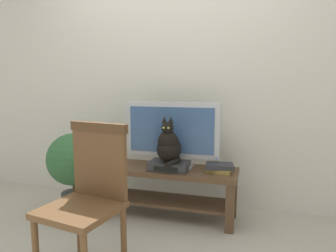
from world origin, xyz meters
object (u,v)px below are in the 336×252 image
Objects in this scene: tv_stand at (170,182)px; cat at (169,146)px; book_stack at (220,168)px; potted_plant at (74,165)px; tv at (172,133)px; media_box at (169,166)px; wooden_chair at (89,190)px.

cat reaches higher than tv_stand.
potted_plant is (-1.30, -0.22, -0.01)m from book_stack.
tv is at bearing 89.98° from tv_stand.
cat is at bearing -84.63° from tv.
tv_stand is 3.01× the size of cat.
media_box is 0.44m from book_stack.
wooden_chair reaches higher than cat.
book_stack is (0.44, 0.07, -0.18)m from cat.
potted_plant reaches higher than tv_stand.
potted_plant is (-0.86, -0.17, -0.01)m from media_box.
wooden_chair is 1.26× the size of potted_plant.
book_stack is 0.33× the size of potted_plant.
tv reaches higher than cat.
book_stack is 1.32m from potted_plant.
tv_stand is 3.49× the size of media_box.
tv is 2.50× the size of media_box.
cat reaches higher than potted_plant.
tv_stand is 1.57× the size of potted_plant.
tv is 0.30m from media_box.
cat is 0.48m from book_stack.
tv_stand is at bearing 179.45° from book_stack.
cat is 0.42× the size of wooden_chair.
tv reaches higher than tv_stand.
book_stack is at bearing 9.74° from potted_plant.
media_box is at bearing 73.51° from wooden_chair.
potted_plant is at bearing -170.26° from book_stack.
tv_stand is at bearing 75.06° from wooden_chair.
tv is at bearing 95.37° from cat.
tv_stand is 0.89m from potted_plant.
wooden_chair is (-0.26, -1.03, -0.22)m from tv.
tv is at bearing 19.41° from potted_plant.
tv_stand is 1.40× the size of tv.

